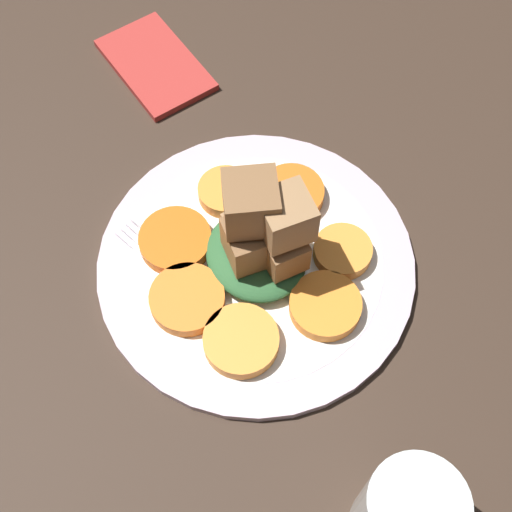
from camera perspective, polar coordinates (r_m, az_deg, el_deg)
The scene contains 12 objects.
table_slab at distance 67.96cm, azimuth 0.00°, elevation -1.25°, with size 120.00×120.00×2.00cm, color #38281E.
plate at distance 66.62cm, azimuth 0.00°, elevation -0.65°, with size 29.60×29.60×1.05cm.
carrot_slice_0 at distance 62.04cm, azimuth -1.20°, elevation -6.79°, with size 6.63×6.63×1.38cm, color #F99438.
carrot_slice_1 at distance 63.63cm, azimuth 5.56°, elevation -3.98°, with size 6.45×6.45×1.38cm, color orange.
carrot_slice_2 at distance 66.29cm, azimuth 6.94°, elevation 0.37°, with size 5.43×5.43×1.38cm, color orange.
carrot_slice_3 at distance 69.21cm, azimuth 2.86°, elevation 5.01°, with size 6.28×6.28×1.38cm, color orange.
carrot_slice_4 at distance 69.31cm, azimuth -2.45°, elevation 5.17°, with size 5.35×5.35×1.38cm, color orange.
carrot_slice_5 at distance 66.80cm, azimuth -6.47°, elevation 1.24°, with size 6.80×6.80×1.38cm, color #D76115.
carrot_slice_6 at distance 63.71cm, azimuth -5.30°, elevation -3.78°, with size 6.78×6.78×1.38cm, color orange.
center_pile at distance 62.27cm, azimuth 0.34°, elevation 1.57°, with size 9.91×8.92×11.23cm.
fork at distance 65.22cm, azimuth -5.44°, elevation -2.02°, with size 18.20×5.67×0.40cm.
napkin at distance 82.19cm, azimuth -8.06°, elevation 14.91°, with size 13.43×8.06×0.80cm.
Camera 1 is at (25.64, -17.64, 61.42)cm, focal length 50.00 mm.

